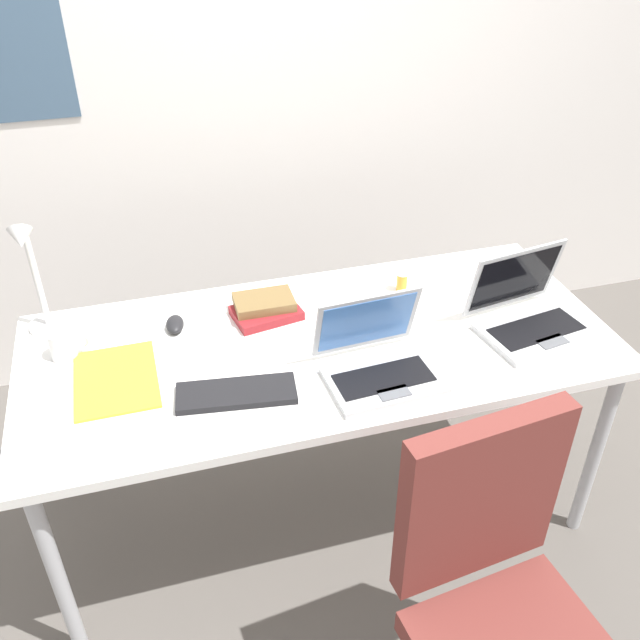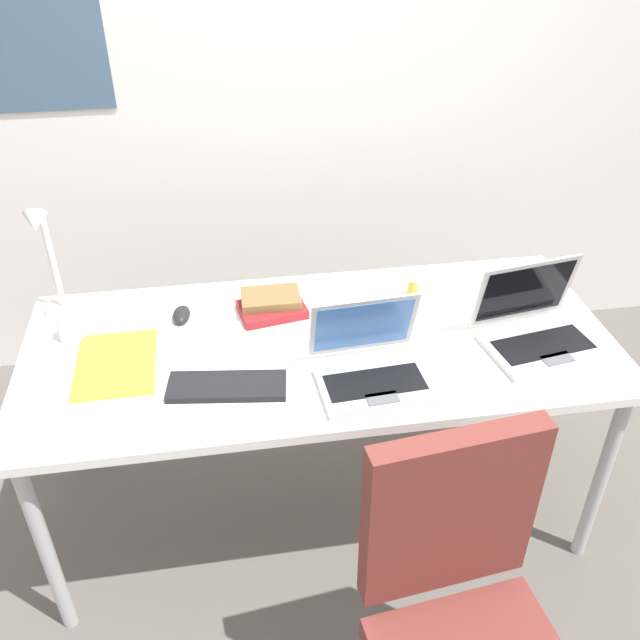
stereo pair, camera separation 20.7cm
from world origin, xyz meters
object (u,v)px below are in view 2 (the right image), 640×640
at_px(desk_lamp, 50,262).
at_px(book_stack, 271,305).
at_px(laptop_mid_desk, 537,330).
at_px(pill_bottle, 413,286).
at_px(laptop_far_corner, 371,366).
at_px(coffee_mug, 71,327).
at_px(cell_phone, 361,316).
at_px(external_keyboard, 227,386).
at_px(paper_folder_near_mouse, 116,364).
at_px(computer_mouse, 181,315).

xyz_separation_m(desk_lamp, book_stack, (0.67, -0.09, -0.17)).
distance_m(laptop_mid_desk, pill_bottle, 0.43).
distance_m(laptop_far_corner, coffee_mug, 0.92).
xyz_separation_m(laptop_mid_desk, cell_phone, (-0.50, 0.22, -0.04)).
height_order(external_keyboard, pill_bottle, pill_bottle).
bearing_deg(desk_lamp, paper_folder_near_mouse, -57.18).
distance_m(cell_phone, paper_folder_near_mouse, 0.77).
xyz_separation_m(laptop_mid_desk, paper_folder_near_mouse, (-1.26, 0.09, -0.04)).
distance_m(desk_lamp, external_keyboard, 0.71).
relative_size(desk_lamp, cell_phone, 2.94).
bearing_deg(laptop_mid_desk, pill_bottle, 133.56).
bearing_deg(laptop_far_corner, book_stack, 122.09).
bearing_deg(laptop_mid_desk, book_stack, 159.14).
height_order(cell_phone, coffee_mug, coffee_mug).
relative_size(desk_lamp, book_stack, 1.74).
height_order(computer_mouse, book_stack, book_stack).
bearing_deg(cell_phone, paper_folder_near_mouse, 144.92).
bearing_deg(laptop_far_corner, desk_lamp, 152.43).
xyz_separation_m(pill_bottle, coffee_mug, (-1.10, -0.07, 0.00)).
bearing_deg(paper_folder_near_mouse, laptop_mid_desk, -4.10).
xyz_separation_m(pill_bottle, paper_folder_near_mouse, (-0.96, -0.22, -0.04)).
distance_m(laptop_far_corner, external_keyboard, 0.41).
height_order(desk_lamp, coffee_mug, desk_lamp).
bearing_deg(desk_lamp, laptop_far_corner, -27.57).
xyz_separation_m(laptop_mid_desk, coffee_mug, (-1.39, 0.25, -0.00)).
distance_m(computer_mouse, book_stack, 0.29).
height_order(computer_mouse, paper_folder_near_mouse, computer_mouse).
bearing_deg(cell_phone, coffee_mug, 133.63).
bearing_deg(pill_bottle, external_keyboard, -148.89).
relative_size(desk_lamp, laptop_far_corner, 1.22).
bearing_deg(pill_bottle, desk_lamp, 176.49).
height_order(laptop_mid_desk, paper_folder_near_mouse, laptop_mid_desk).
distance_m(desk_lamp, book_stack, 0.70).
relative_size(laptop_far_corner, book_stack, 1.43).
xyz_separation_m(laptop_mid_desk, computer_mouse, (-1.07, 0.30, -0.03)).
relative_size(cell_phone, pill_bottle, 1.72).
relative_size(desk_lamp, external_keyboard, 1.21).
distance_m(laptop_mid_desk, computer_mouse, 1.11).
bearing_deg(external_keyboard, pill_bottle, 38.73).
relative_size(computer_mouse, coffee_mug, 0.85).
bearing_deg(coffee_mug, desk_lamp, 110.79).
relative_size(pill_bottle, coffee_mug, 0.70).
height_order(cell_phone, pill_bottle, pill_bottle).
height_order(pill_bottle, coffee_mug, coffee_mug).
bearing_deg(desk_lamp, coffee_mug, -69.21).
bearing_deg(computer_mouse, laptop_mid_desk, -8.34).
bearing_deg(laptop_far_corner, laptop_mid_desk, 9.78).
height_order(desk_lamp, cell_phone, desk_lamp).
xyz_separation_m(book_stack, coffee_mug, (-0.62, -0.05, 0.02)).
bearing_deg(desk_lamp, book_stack, -7.56).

